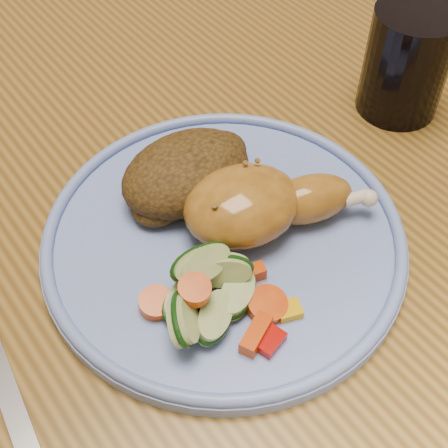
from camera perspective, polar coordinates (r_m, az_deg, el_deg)
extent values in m
plane|color=brown|center=(1.24, -1.81, -18.34)|extent=(4.00, 4.00, 0.00)
cube|color=brown|center=(0.62, -3.46, 7.00)|extent=(0.90, 1.40, 0.04)
cube|color=brown|center=(1.44, -4.53, 16.55)|extent=(0.06, 0.06, 0.71)
cube|color=#4C2D16|center=(1.20, -18.07, 10.67)|extent=(0.42, 0.42, 0.04)
cylinder|color=#4C2D16|center=(1.21, -19.50, -5.42)|extent=(0.04, 0.04, 0.41)
cylinder|color=#4C2D16|center=(1.28, -5.16, 2.32)|extent=(0.04, 0.04, 0.41)
cylinder|color=#4C2D16|center=(1.52, -12.79, 10.36)|extent=(0.04, 0.04, 0.41)
cylinder|color=#6881CC|center=(0.51, 0.00, -1.51)|extent=(0.29, 0.29, 0.01)
torus|color=#6881CC|center=(0.50, 0.00, -0.73)|extent=(0.29, 0.29, 0.01)
ellipsoid|color=#A16B21|center=(0.49, 1.67, 1.70)|extent=(0.11, 0.10, 0.05)
ellipsoid|color=#A16B21|center=(0.51, 7.78, 2.27)|extent=(0.08, 0.06, 0.04)
sphere|color=beige|center=(0.52, 13.11, 2.31)|extent=(0.01, 0.01, 0.01)
ellipsoid|color=#483112|center=(0.52, -3.50, 4.73)|extent=(0.12, 0.08, 0.05)
ellipsoid|color=#483112|center=(0.55, -0.73, 6.44)|extent=(0.06, 0.05, 0.03)
ellipsoid|color=#483112|center=(0.51, -6.01, 1.75)|extent=(0.05, 0.04, 0.02)
cube|color=#A50A05|center=(0.45, 4.06, -10.52)|extent=(0.03, 0.02, 0.01)
cube|color=#E5A507|center=(0.46, 5.96, -7.84)|extent=(0.02, 0.02, 0.01)
cylinder|color=#DA4D07|center=(0.46, -6.23, -7.19)|extent=(0.03, 0.03, 0.02)
cube|color=#DA4D07|center=(0.45, 2.94, -10.03)|extent=(0.03, 0.02, 0.01)
cylinder|color=#DA4D07|center=(0.44, -2.73, -6.03)|extent=(0.02, 0.03, 0.01)
cube|color=#DA4D07|center=(0.47, 2.14, -4.67)|extent=(0.03, 0.02, 0.01)
cylinder|color=#DA4D07|center=(0.46, 3.95, -7.40)|extent=(0.03, 0.03, 0.01)
cylinder|color=#B0C17E|center=(0.45, -1.94, -3.62)|extent=(0.04, 0.04, 0.04)
cylinder|color=#B0C17E|center=(0.45, -0.95, -8.56)|extent=(0.06, 0.06, 0.02)
cylinder|color=#B0C17E|center=(0.46, -3.60, -6.83)|extent=(0.05, 0.06, 0.02)
cylinder|color=#B0C17E|center=(0.43, -3.77, -8.63)|extent=(0.05, 0.05, 0.04)
cylinder|color=#B0C17E|center=(0.46, -0.10, -4.22)|extent=(0.05, 0.04, 0.04)
cylinder|color=#B0C17E|center=(0.46, 1.21, -6.43)|extent=(0.06, 0.06, 0.02)
cylinder|color=#B0C17E|center=(0.45, -2.28, -3.63)|extent=(0.05, 0.04, 0.04)
cube|color=silver|center=(0.47, -19.36, -13.80)|extent=(0.03, 0.14, 0.00)
cylinder|color=black|center=(0.63, 16.35, 14.01)|extent=(0.08, 0.08, 0.10)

